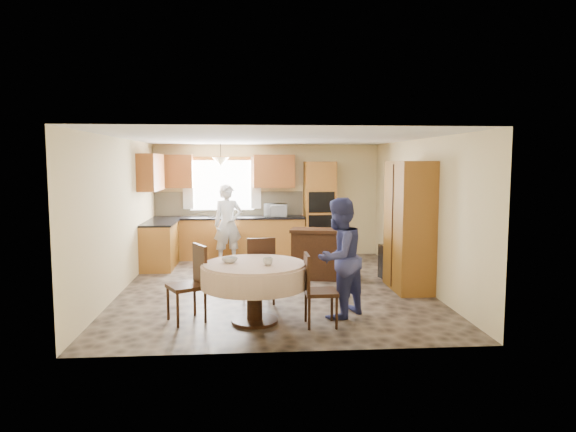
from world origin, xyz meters
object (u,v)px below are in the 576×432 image
at_px(oven_tower, 320,210).
at_px(chair_back, 260,267).
at_px(dining_table, 254,276).
at_px(chair_left, 192,279).
at_px(cupboard, 409,226).
at_px(person_sink, 228,224).
at_px(chair_right, 315,286).
at_px(person_dining, 339,258).
at_px(sideboard, 324,256).

xyz_separation_m(oven_tower, chair_back, (-1.41, -3.72, -0.50)).
relative_size(dining_table, chair_left, 1.37).
xyz_separation_m(chair_left, chair_back, (0.91, 0.72, -0.00)).
xyz_separation_m(oven_tower, cupboard, (1.07, -3.00, 0.00)).
bearing_deg(person_sink, chair_left, -111.36).
bearing_deg(cupboard, dining_table, -148.26).
height_order(cupboard, chair_right, cupboard).
bearing_deg(chair_right, person_sink, 16.20).
distance_m(dining_table, chair_back, 0.88).
bearing_deg(oven_tower, person_dining, -94.53).
bearing_deg(dining_table, cupboard, 31.74).
relative_size(chair_right, person_sink, 0.57).
relative_size(oven_tower, person_dining, 1.30).
bearing_deg(oven_tower, dining_table, -108.07).
bearing_deg(person_sink, sideboard, -57.49).
xyz_separation_m(chair_right, person_dining, (0.37, 0.37, 0.30)).
bearing_deg(cupboard, sideboard, 145.89).
relative_size(sideboard, person_dining, 0.73).
relative_size(sideboard, person_sink, 0.72).
bearing_deg(chair_right, sideboard, -11.55).
xyz_separation_m(oven_tower, dining_table, (-1.50, -4.59, -0.44)).
xyz_separation_m(sideboard, cupboard, (1.28, -0.87, 0.64)).
distance_m(cupboard, person_sink, 3.91).
height_order(cupboard, person_sink, cupboard).
xyz_separation_m(sideboard, chair_left, (-2.11, -2.31, 0.13)).
bearing_deg(oven_tower, person_sink, -163.66).
height_order(oven_tower, chair_right, oven_tower).
relative_size(cupboard, dining_table, 1.53).
height_order(chair_left, person_sink, person_sink).
bearing_deg(dining_table, sideboard, 62.41).
height_order(chair_back, person_dining, person_dining).
height_order(sideboard, person_dining, person_dining).
distance_m(oven_tower, chair_back, 4.01).
bearing_deg(chair_left, person_sink, 147.88).
height_order(sideboard, cupboard, cupboard).
distance_m(chair_back, person_sink, 3.20).
distance_m(cupboard, chair_left, 3.72).
bearing_deg(chair_back, chair_left, 26.34).
xyz_separation_m(sideboard, person_dining, (-0.14, -2.28, 0.39)).
xyz_separation_m(sideboard, person_sink, (-1.79, 1.55, 0.40)).
bearing_deg(chair_back, cupboard, -175.73).
bearing_deg(chair_left, chair_right, 50.60).
bearing_deg(chair_back, sideboard, -138.91).
relative_size(sideboard, chair_right, 1.27).
bearing_deg(chair_right, chair_back, 32.28).
bearing_deg(chair_right, dining_table, 75.24).
xyz_separation_m(dining_table, chair_left, (-0.83, 0.15, -0.06)).
bearing_deg(person_dining, chair_left, -43.78).
bearing_deg(chair_left, chair_back, 100.95).
xyz_separation_m(oven_tower, chair_right, (-0.72, -4.79, -0.54)).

